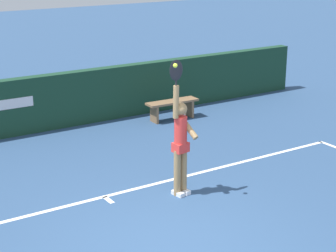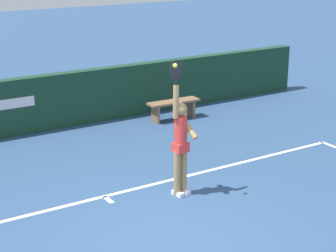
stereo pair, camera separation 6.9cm
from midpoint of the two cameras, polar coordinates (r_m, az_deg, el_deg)
ground_plane at (r=8.28m, az=-0.17°, el=-11.90°), size 60.00×60.00×0.00m
back_wall at (r=13.18m, az=-14.37°, el=1.90°), size 15.60×0.28×1.26m
tennis_player at (r=9.54m, az=1.04°, el=-1.45°), size 0.46×0.45×2.35m
tennis_ball at (r=8.90m, az=0.49°, el=5.99°), size 0.07×0.07×0.07m
courtside_bench_near at (r=13.87m, az=0.28°, el=2.04°), size 1.31×0.40×0.47m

